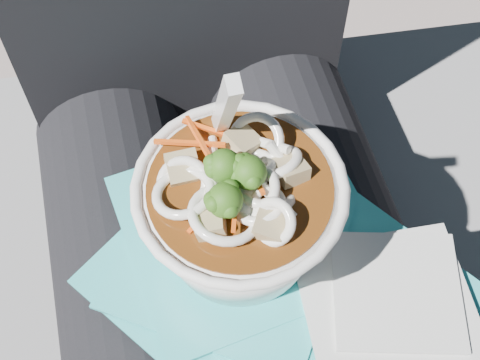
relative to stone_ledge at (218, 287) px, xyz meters
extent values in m
cube|color=slate|center=(0.00, 0.00, 0.00)|extent=(1.04, 0.59, 0.48)
cylinder|color=black|center=(-0.10, -0.15, 0.32)|extent=(0.16, 0.48, 0.16)
cylinder|color=black|center=(0.10, -0.15, 0.32)|extent=(0.16, 0.48, 0.16)
cube|color=#2BAFB3|center=(0.04, -0.17, 0.40)|extent=(0.21, 0.18, 0.00)
cube|color=#2BAFB3|center=(-0.03, -0.11, 0.41)|extent=(0.18, 0.18, 0.00)
cube|color=#2BAFB3|center=(-0.03, -0.14, 0.41)|extent=(0.24, 0.24, 0.00)
cube|color=#2BAFB3|center=(0.09, -0.23, 0.41)|extent=(0.26, 0.26, 0.00)
cube|color=#2BAFB3|center=(0.02, -0.15, 0.41)|extent=(0.25, 0.25, 0.00)
cube|color=#2BAFB3|center=(0.01, -0.16, 0.41)|extent=(0.16, 0.15, 0.00)
cube|color=#2BAFB3|center=(-0.01, -0.14, 0.41)|extent=(0.25, 0.24, 0.00)
cube|color=#2BAFB3|center=(0.00, -0.12, 0.42)|extent=(0.21, 0.21, 0.00)
cube|color=silver|center=(0.11, -0.23, 0.42)|extent=(0.15, 0.15, 0.00)
cube|color=silver|center=(0.12, -0.21, 0.42)|extent=(0.13, 0.13, 0.00)
torus|color=white|center=(0.00, -0.13, 0.51)|extent=(0.17, 0.17, 0.01)
cylinder|color=#4D260B|center=(0.00, -0.13, 0.51)|extent=(0.14, 0.14, 0.01)
torus|color=white|center=(-0.04, -0.13, 0.52)|extent=(0.07, 0.07, 0.02)
torus|color=white|center=(0.02, -0.14, 0.51)|extent=(0.07, 0.06, 0.05)
torus|color=white|center=(-0.02, -0.16, 0.52)|extent=(0.07, 0.07, 0.02)
torus|color=white|center=(0.01, -0.12, 0.52)|extent=(0.06, 0.06, 0.03)
torus|color=white|center=(-0.04, -0.12, 0.51)|extent=(0.05, 0.05, 0.03)
torus|color=white|center=(0.00, -0.13, 0.52)|extent=(0.07, 0.07, 0.01)
torus|color=white|center=(0.03, -0.12, 0.51)|extent=(0.06, 0.05, 0.04)
torus|color=white|center=(0.01, -0.14, 0.51)|extent=(0.05, 0.05, 0.04)
torus|color=white|center=(0.02, -0.10, 0.52)|extent=(0.05, 0.06, 0.04)
torus|color=white|center=(0.02, -0.17, 0.52)|extent=(0.04, 0.05, 0.04)
torus|color=white|center=(0.01, -0.15, 0.51)|extent=(0.05, 0.05, 0.02)
cylinder|color=white|center=(-0.01, -0.11, 0.52)|extent=(0.02, 0.05, 0.02)
cylinder|color=white|center=(0.02, -0.15, 0.52)|extent=(0.03, 0.04, 0.02)
cylinder|color=white|center=(0.04, -0.12, 0.52)|extent=(0.02, 0.03, 0.02)
cylinder|color=white|center=(0.03, -0.10, 0.52)|extent=(0.04, 0.04, 0.02)
cylinder|color=white|center=(-0.01, -0.14, 0.52)|extent=(0.01, 0.04, 0.02)
cylinder|color=#6C9749|center=(0.01, -0.13, 0.52)|extent=(0.01, 0.01, 0.02)
sphere|color=#214F12|center=(0.01, -0.13, 0.53)|extent=(0.03, 0.03, 0.03)
sphere|color=#214F12|center=(0.00, -0.13, 0.53)|extent=(0.01, 0.01, 0.01)
sphere|color=#214F12|center=(0.00, -0.13, 0.53)|extent=(0.01, 0.01, 0.01)
sphere|color=#214F12|center=(0.01, -0.14, 0.53)|extent=(0.01, 0.01, 0.01)
sphere|color=#214F12|center=(0.01, -0.12, 0.53)|extent=(0.01, 0.01, 0.01)
cylinder|color=#6C9749|center=(-0.01, -0.12, 0.52)|extent=(0.01, 0.01, 0.02)
sphere|color=#214F12|center=(-0.01, -0.12, 0.53)|extent=(0.03, 0.03, 0.03)
sphere|color=#214F12|center=(0.00, -0.13, 0.53)|extent=(0.01, 0.01, 0.01)
sphere|color=#214F12|center=(-0.02, -0.12, 0.53)|extent=(0.01, 0.01, 0.01)
sphere|color=#214F12|center=(-0.02, -0.12, 0.53)|extent=(0.01, 0.01, 0.01)
sphere|color=#214F12|center=(-0.02, -0.13, 0.53)|extent=(0.01, 0.01, 0.01)
cylinder|color=#6C9749|center=(-0.01, -0.15, 0.52)|extent=(0.01, 0.01, 0.02)
sphere|color=#214F12|center=(-0.01, -0.15, 0.53)|extent=(0.03, 0.03, 0.03)
sphere|color=#214F12|center=(-0.01, -0.16, 0.53)|extent=(0.01, 0.01, 0.01)
sphere|color=#214F12|center=(-0.02, -0.15, 0.53)|extent=(0.01, 0.01, 0.01)
sphere|color=#214F12|center=(-0.02, -0.16, 0.53)|extent=(0.01, 0.01, 0.01)
sphere|color=#214F12|center=(-0.01, -0.15, 0.53)|extent=(0.01, 0.01, 0.01)
cube|color=#FF5B15|center=(-0.01, -0.08, 0.52)|extent=(0.05, 0.03, 0.01)
cube|color=#FF5B15|center=(-0.03, -0.09, 0.52)|extent=(0.05, 0.02, 0.01)
cube|color=#FF5B15|center=(-0.03, -0.15, 0.51)|extent=(0.04, 0.03, 0.01)
cube|color=#FF5B15|center=(0.01, -0.13, 0.52)|extent=(0.01, 0.05, 0.02)
cube|color=#FF5B15|center=(-0.02, -0.09, 0.52)|extent=(0.01, 0.05, 0.01)
cube|color=#FF5B15|center=(-0.01, -0.15, 0.52)|extent=(0.02, 0.05, 0.01)
cube|color=#987F56|center=(0.04, -0.13, 0.51)|extent=(0.03, 0.03, 0.02)
cube|color=#987F56|center=(0.01, -0.10, 0.51)|extent=(0.03, 0.03, 0.02)
cube|color=#987F56|center=(-0.04, -0.11, 0.51)|extent=(0.03, 0.03, 0.02)
cube|color=#987F56|center=(-0.03, -0.16, 0.52)|extent=(0.03, 0.03, 0.02)
cube|color=#987F56|center=(0.01, -0.17, 0.51)|extent=(0.03, 0.03, 0.02)
ellipsoid|color=white|center=(0.00, -0.14, 0.51)|extent=(0.03, 0.04, 0.01)
cube|color=white|center=(0.00, -0.10, 0.57)|extent=(0.01, 0.07, 0.12)
camera|label=1|loc=(-0.06, -0.39, 0.95)|focal=50.00mm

